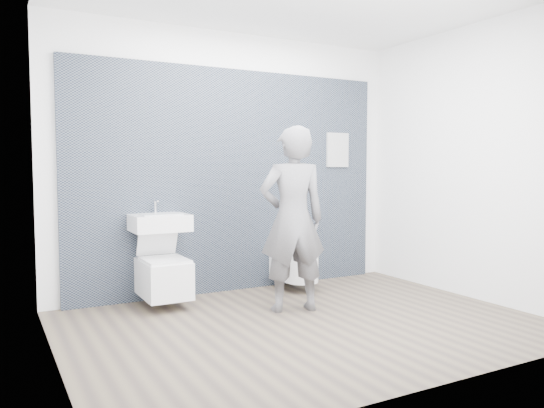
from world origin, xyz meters
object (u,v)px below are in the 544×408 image
washbasin (160,222)px  toilet_rounded (297,265)px  visitor (293,219)px  toilet_square (163,276)px

washbasin → toilet_rounded: bearing=-3.9°
visitor → washbasin: bearing=-24.4°
washbasin → toilet_rounded: washbasin is taller
toilet_rounded → visitor: (-0.48, -0.71, 0.59)m
washbasin → toilet_square: size_ratio=0.70×
washbasin → toilet_rounded: (1.50, -0.10, -0.54)m
washbasin → toilet_square: bearing=-90.0°
toilet_square → visitor: size_ratio=0.45×
toilet_rounded → toilet_square: bearing=179.7°
toilet_square → toilet_rounded: bearing=-0.3°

